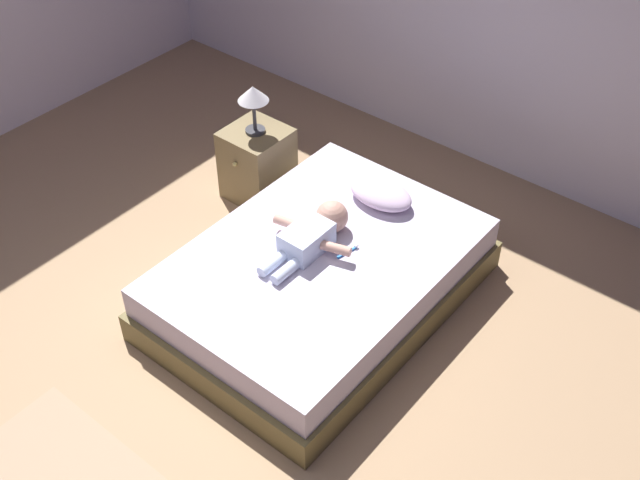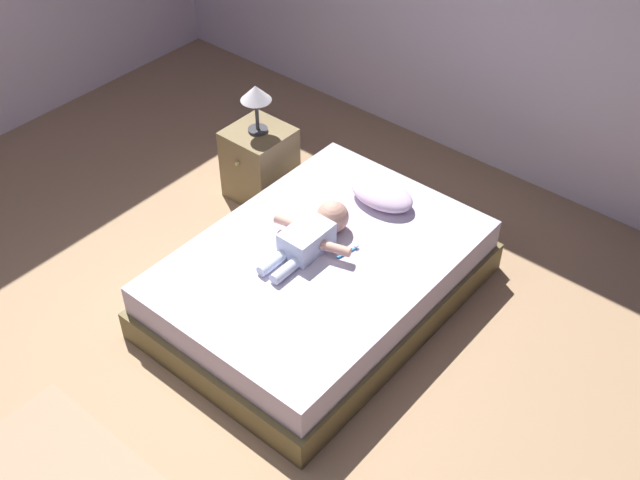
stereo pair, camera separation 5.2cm
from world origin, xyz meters
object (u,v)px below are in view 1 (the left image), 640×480
at_px(toothbrush, 348,251).
at_px(nightstand, 257,164).
at_px(bed, 320,278).
at_px(pillow, 381,194).
at_px(baby, 314,233).
at_px(lamp, 253,97).

distance_m(toothbrush, nightstand, 1.19).
distance_m(bed, pillow, 0.65).
xyz_separation_m(pillow, nightstand, (-0.97, -0.06, -0.19)).
xyz_separation_m(bed, pillow, (-0.01, 0.59, 0.25)).
xyz_separation_m(baby, nightstand, (-0.90, 0.49, -0.20)).
bearing_deg(toothbrush, bed, -137.81).
distance_m(pillow, nightstand, 0.99).
distance_m(baby, nightstand, 1.04).
relative_size(bed, pillow, 4.52).
bearing_deg(baby, nightstand, 151.35).
xyz_separation_m(bed, toothbrush, (0.12, 0.11, 0.20)).
bearing_deg(nightstand, baby, -28.65).
bearing_deg(lamp, toothbrush, -21.41).
xyz_separation_m(nightstand, lamp, (0.00, 0.00, 0.51)).
height_order(pillow, lamp, lamp).
bearing_deg(nightstand, pillow, 3.31).
bearing_deg(bed, pillow, 91.10).
bearing_deg(baby, toothbrush, 17.02).
relative_size(toothbrush, nightstand, 0.30).
xyz_separation_m(pillow, baby, (-0.07, -0.55, 0.02)).
relative_size(pillow, nightstand, 0.81).
bearing_deg(pillow, bed, -88.90).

